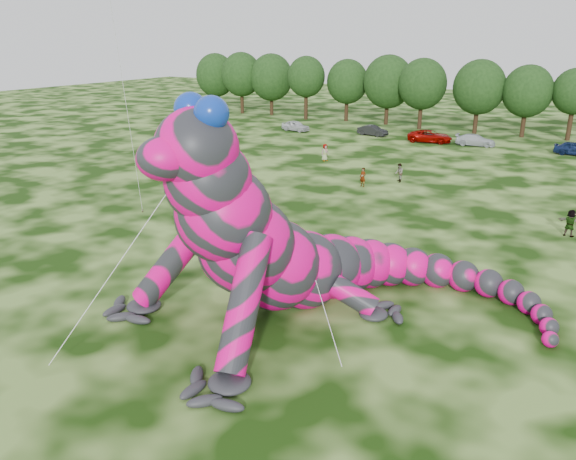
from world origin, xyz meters
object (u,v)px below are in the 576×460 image
at_px(car_4, 575,148).
at_px(tree_5, 388,90).
at_px(spectator_5, 570,223).
at_px(car_0, 296,126).
at_px(inflatable_gecko, 301,201).
at_px(tree_8, 526,101).
at_px(tree_6, 422,94).
at_px(car_3, 475,140).
at_px(spectator_1, 399,173).
at_px(tree_4, 347,90).
at_px(tree_0, 216,82).
at_px(tree_2, 271,85).
at_px(tree_3, 306,88).
at_px(tree_7, 478,97).
at_px(tree_1, 242,83).
at_px(tree_9, 573,105).
at_px(car_2, 430,136).
at_px(spectator_4, 325,152).
at_px(car_1, 373,131).
at_px(spectator_0, 363,177).

bearing_deg(car_4, tree_5, 67.31).
bearing_deg(spectator_5, car_0, -23.72).
xyz_separation_m(inflatable_gecko, tree_8, (1.27, 55.36, -0.64)).
distance_m(tree_6, car_3, 13.69).
bearing_deg(spectator_1, tree_4, -179.13).
bearing_deg(tree_0, tree_2, -2.34).
relative_size(tree_3, tree_5, 0.96).
height_order(tree_8, car_0, tree_8).
bearing_deg(tree_6, tree_0, 176.06).
bearing_deg(car_4, tree_3, 76.20).
bearing_deg(tree_7, car_3, -76.43).
xyz_separation_m(tree_5, tree_7, (13.04, -1.63, -0.16)).
bearing_deg(tree_3, tree_8, -0.15).
bearing_deg(tree_1, tree_6, -2.54).
bearing_deg(tree_0, tree_4, -1.20).
height_order(tree_7, spectator_5, tree_7).
xyz_separation_m(tree_1, spectator_1, (38.72, -31.34, -4.07)).
bearing_deg(spectator_5, tree_9, -70.82).
relative_size(tree_4, spectator_5, 5.09).
distance_m(car_0, car_2, 18.29).
relative_size(tree_5, tree_8, 1.10).
distance_m(car_3, spectator_4, 20.05).
xyz_separation_m(car_0, spectator_4, (12.18, -15.16, 0.18)).
distance_m(tree_4, spectator_4, 29.47).
distance_m(car_2, spectator_1, 20.94).
distance_m(tree_1, tree_2, 5.38).
xyz_separation_m(car_0, spectator_1, (21.85, -19.81, 0.14)).
xyz_separation_m(tree_6, car_4, (20.22, -8.99, -4.02)).
bearing_deg(car_1, spectator_0, -150.35).
relative_size(tree_7, spectator_1, 5.71).
bearing_deg(tree_1, spectator_1, -38.99).
height_order(tree_6, car_2, tree_6).
xyz_separation_m(tree_2, car_3, (35.10, -10.90, -4.17)).
height_order(tree_7, car_1, tree_7).
relative_size(tree_1, car_2, 1.87).
relative_size(tree_3, spectator_4, 5.41).
bearing_deg(tree_5, tree_4, 177.57).
relative_size(car_1, spectator_5, 2.23).
distance_m(tree_0, tree_6, 37.09).
height_order(tree_2, spectator_0, tree_2).
relative_size(tree_0, tree_3, 1.01).
height_order(spectator_4, spectator_5, spectator_5).
xyz_separation_m(tree_0, tree_1, (6.20, -1.18, 0.15)).
distance_m(tree_2, spectator_0, 47.21).
bearing_deg(car_0, car_2, -77.47).
height_order(tree_7, spectator_0, tree_7).
distance_m(inflatable_gecko, spectator_4, 33.06).
distance_m(tree_0, spectator_5, 71.90).
bearing_deg(spectator_4, car_1, 36.29).
height_order(tree_6, tree_9, tree_6).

